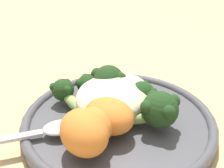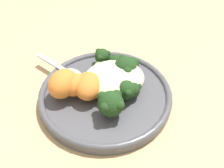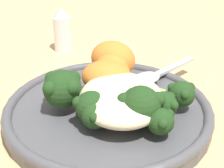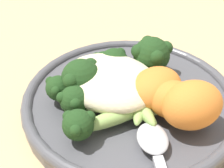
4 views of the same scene
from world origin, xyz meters
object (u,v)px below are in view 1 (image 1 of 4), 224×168
at_px(quinoa_mound, 114,95).
at_px(sweet_potato_chunk_2, 95,125).
at_px(broccoli_stalk_5, 89,92).
at_px(spoon, 49,130).
at_px(broccoli_stalk_1, 129,101).
at_px(broccoli_stalk_3, 107,84).
at_px(sweet_potato_chunk_1, 108,116).
at_px(plate, 115,122).
at_px(broccoli_stalk_6, 70,97).
at_px(broccoli_stalk_0, 150,111).
at_px(sweet_potato_chunk_0, 84,132).
at_px(broccoli_stalk_2, 128,100).
at_px(broccoli_stalk_4, 100,87).

relative_size(quinoa_mound, sweet_potato_chunk_2, 2.28).
relative_size(broccoli_stalk_5, spoon, 0.98).
relative_size(broccoli_stalk_1, broccoli_stalk_3, 0.97).
relative_size(quinoa_mound, sweet_potato_chunk_1, 1.81).
bearing_deg(sweet_potato_chunk_2, plate, 176.70).
relative_size(plate, broccoli_stalk_1, 2.29).
height_order(broccoli_stalk_3, broccoli_stalk_6, broccoli_stalk_3).
relative_size(broccoli_stalk_3, sweet_potato_chunk_2, 2.27).
height_order(broccoli_stalk_0, broccoli_stalk_6, broccoli_stalk_0).
bearing_deg(broccoli_stalk_1, sweet_potato_chunk_1, -153.93).
distance_m(broccoli_stalk_6, sweet_potato_chunk_1, 0.07).
bearing_deg(broccoli_stalk_0, broccoli_stalk_3, 131.51).
distance_m(plate, sweet_potato_chunk_1, 0.04).
relative_size(sweet_potato_chunk_0, spoon, 0.59).
height_order(broccoli_stalk_2, broccoli_stalk_5, broccoli_stalk_5).
xyz_separation_m(broccoli_stalk_0, sweet_potato_chunk_0, (0.07, -0.05, 0.00)).
height_order(broccoli_stalk_2, broccoli_stalk_3, broccoli_stalk_3).
bearing_deg(quinoa_mound, sweet_potato_chunk_0, 2.72).
bearing_deg(sweet_potato_chunk_2, broccoli_stalk_5, -149.05).
height_order(plate, broccoli_stalk_1, broccoli_stalk_1).
bearing_deg(sweet_potato_chunk_1, spoon, -62.06).
relative_size(broccoli_stalk_2, broccoli_stalk_5, 1.15).
distance_m(broccoli_stalk_0, broccoli_stalk_2, 0.05).
bearing_deg(quinoa_mound, plate, 27.34).
bearing_deg(broccoli_stalk_2, broccoli_stalk_6, 137.23).
distance_m(broccoli_stalk_0, sweet_potato_chunk_2, 0.07).
distance_m(sweet_potato_chunk_1, spoon, 0.07).
xyz_separation_m(broccoli_stalk_1, broccoli_stalk_4, (-0.02, -0.05, -0.00)).
xyz_separation_m(broccoli_stalk_1, sweet_potato_chunk_0, (0.09, -0.02, 0.01)).
bearing_deg(broccoli_stalk_4, sweet_potato_chunk_2, -175.31).
distance_m(broccoli_stalk_5, broccoli_stalk_6, 0.03).
bearing_deg(broccoli_stalk_5, sweet_potato_chunk_0, 173.47).
bearing_deg(plate, broccoli_stalk_6, -89.52).
height_order(broccoli_stalk_0, broccoli_stalk_5, broccoli_stalk_0).
height_order(broccoli_stalk_1, sweet_potato_chunk_1, sweet_potato_chunk_1).
bearing_deg(broccoli_stalk_6, broccoli_stalk_0, -151.33).
xyz_separation_m(broccoli_stalk_1, broccoli_stalk_5, (-0.00, -0.06, -0.00)).
bearing_deg(sweet_potato_chunk_0, sweet_potato_chunk_1, 168.45).
bearing_deg(plate, broccoli_stalk_2, 161.36).
relative_size(plate, broccoli_stalk_3, 2.21).
distance_m(plate, sweet_potato_chunk_0, 0.08).
bearing_deg(spoon, sweet_potato_chunk_2, 149.81).
xyz_separation_m(broccoli_stalk_0, broccoli_stalk_1, (-0.02, -0.03, -0.01)).
distance_m(plate, sweet_potato_chunk_2, 0.06).
xyz_separation_m(sweet_potato_chunk_1, spoon, (0.03, -0.06, -0.02)).
distance_m(broccoli_stalk_2, sweet_potato_chunk_2, 0.08).
distance_m(plate, spoon, 0.08).
height_order(broccoli_stalk_4, broccoli_stalk_6, broccoli_stalk_6).
bearing_deg(broccoli_stalk_3, broccoli_stalk_1, -123.86).
height_order(broccoli_stalk_1, broccoli_stalk_4, broccoli_stalk_1).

